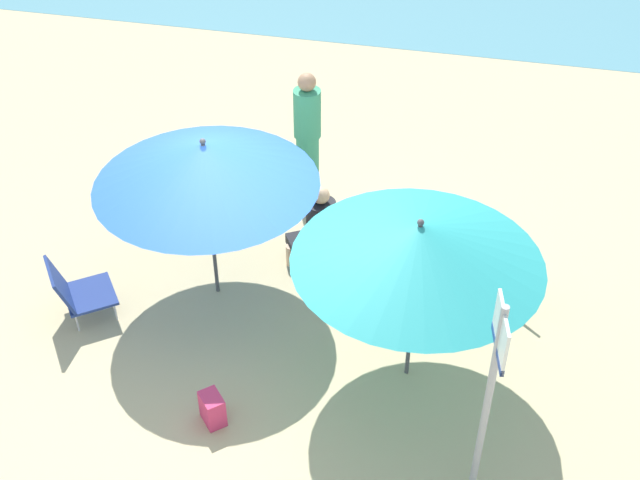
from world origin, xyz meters
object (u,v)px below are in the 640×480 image
person_b (307,139)px  swim_ring (339,284)px  beach_chair_c (495,277)px  warning_sign (492,377)px  person_a (317,225)px  beach_chair_b (76,290)px  umbrella_blue (205,164)px  umbrella_teal (419,244)px  beach_bag (212,409)px  beach_chair_a (225,190)px

person_b → swim_ring: (0.72, -1.50, -0.80)m
beach_chair_c → warning_sign: warning_sign is taller
person_a → warning_sign: 3.35m
beach_chair_b → warning_sign: size_ratio=0.38×
umbrella_blue → beach_chair_c: bearing=9.8°
umbrella_blue → beach_chair_b: umbrella_blue is taller
person_a → warning_sign: warning_sign is taller
umbrella_teal → warning_sign: bearing=-57.9°
beach_bag → person_b: bearing=89.9°
beach_chair_a → person_b: 1.14m
person_b → beach_bag: 3.59m
swim_ring → umbrella_blue: bearing=-164.3°
umbrella_teal → swim_ring: bearing=129.8°
person_a → beach_chair_c: bearing=140.8°
person_b → person_a: bearing=-42.1°
beach_chair_b → swim_ring: size_ratio=1.78×
umbrella_blue → beach_chair_c: umbrella_blue is taller
person_a → warning_sign: (1.94, -2.60, 0.86)m
beach_chair_c → beach_bag: bearing=-5.1°
person_a → person_b: person_b is taller
beach_chair_a → beach_chair_b: size_ratio=0.89×
umbrella_teal → warning_sign: size_ratio=1.07×
beach_chair_a → warning_sign: 4.63m
swim_ring → warning_sign: bearing=-54.0°
person_a → beach_bag: size_ratio=3.02×
swim_ring → umbrella_teal: bearing=-50.2°
umbrella_blue → beach_bag: umbrella_blue is taller
umbrella_teal → person_a: bearing=130.0°
umbrella_teal → swim_ring: umbrella_teal is taller
beach_chair_b → person_a: (2.13, 1.44, 0.12)m
beach_chair_b → umbrella_blue: bearing=-8.4°
warning_sign → beach_bag: warning_sign is taller
umbrella_blue → umbrella_teal: size_ratio=1.01×
umbrella_blue → warning_sign: size_ratio=1.08×
beach_chair_b → person_a: person_a is taller
beach_chair_a → umbrella_teal: bearing=34.6°
beach_chair_b → swim_ring: (2.48, 1.03, -0.30)m
beach_chair_c → warning_sign: bearing=41.8°
beach_chair_b → warning_sign: bearing=-53.3°
beach_chair_b → swim_ring: beach_chair_b is taller
warning_sign → beach_chair_a: bearing=124.1°
person_a → beach_bag: person_a is taller
beach_chair_c → person_a: size_ratio=0.85×
umbrella_blue → umbrella_teal: bearing=-18.3°
umbrella_blue → beach_chair_c: (2.84, 0.49, -1.26)m
swim_ring → beach_chair_b: bearing=-157.4°
person_a → swim_ring: 0.68m
umbrella_teal → beach_chair_b: size_ratio=2.79×
swim_ring → beach_chair_c: bearing=5.0°
umbrella_teal → beach_chair_b: 3.57m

